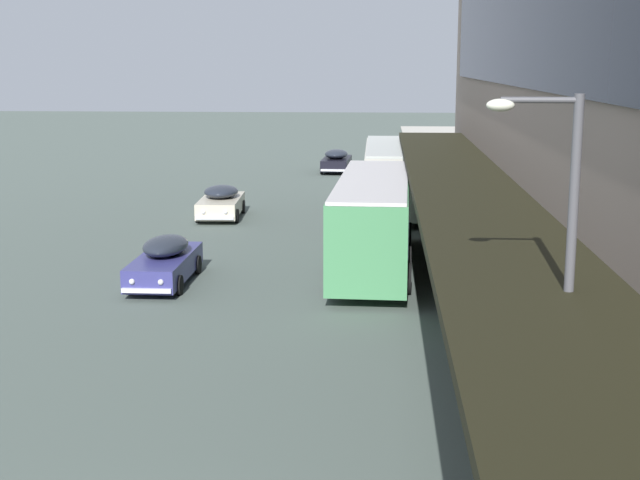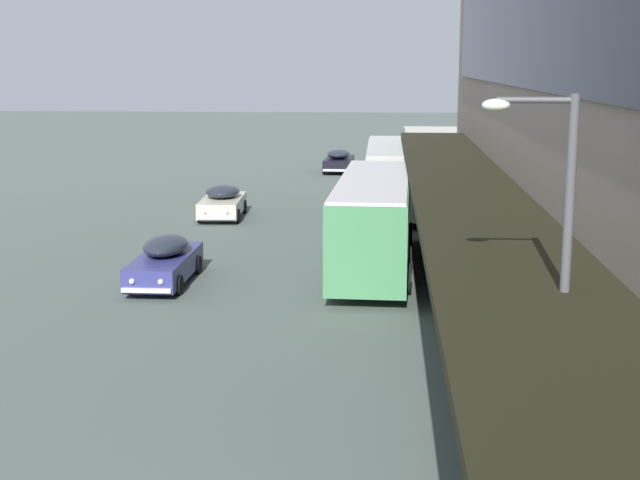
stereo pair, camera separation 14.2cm
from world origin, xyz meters
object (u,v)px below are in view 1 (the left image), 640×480
object	(u,v)px
sedan_second_near	(336,161)
fire_hydrant	(536,424)
transit_bus_kerbside_rear	(373,217)
sedan_second_mid	(221,202)
street_lamp	(559,267)
sedan_far_back	(165,261)
transit_bus_kerbside_front	(391,173)

from	to	relation	value
sedan_second_near	fire_hydrant	world-z (taller)	sedan_second_near
transit_bus_kerbside_rear	sedan_second_near	bearing A→B (deg)	95.54
sedan_second_mid	fire_hydrant	bearing A→B (deg)	-67.13
transit_bus_kerbside_rear	street_lamp	distance (m)	17.36
sedan_far_back	sedan_second_mid	bearing A→B (deg)	91.82
sedan_far_back	sedan_second_near	bearing A→B (deg)	82.37
transit_bus_kerbside_rear	fire_hydrant	xyz separation A→B (m)	(3.26, -14.90, -1.37)
sedan_second_mid	fire_hydrant	world-z (taller)	sedan_second_mid
street_lamp	transit_bus_kerbside_rear	bearing A→B (deg)	100.39
transit_bus_kerbside_front	sedan_second_near	world-z (taller)	transit_bus_kerbside_front
fire_hydrant	transit_bus_kerbside_rear	bearing A→B (deg)	102.34
street_lamp	sedan_second_near	bearing A→B (deg)	97.37
transit_bus_kerbside_front	street_lamp	xyz separation A→B (m)	(2.35, -29.56, 2.15)
sedan_second_near	fire_hydrant	size ratio (longest dim) A/B	6.63
transit_bus_kerbside_front	street_lamp	size ratio (longest dim) A/B	1.65
sedan_second_mid	transit_bus_kerbside_front	bearing A→B (deg)	17.58
transit_bus_kerbside_front	transit_bus_kerbside_rear	distance (m)	12.64
sedan_second_near	sedan_far_back	size ratio (longest dim) A/B	0.95
street_lamp	sedan_second_mid	bearing A→B (deg)	111.01
sedan_second_mid	sedan_far_back	world-z (taller)	sedan_far_back
sedan_second_near	street_lamp	xyz separation A→B (m)	(5.84, -45.17, 3.27)
sedan_second_near	street_lamp	bearing A→B (deg)	-82.63
sedan_second_mid	street_lamp	distance (m)	29.13
street_lamp	fire_hydrant	distance (m)	4.08
transit_bus_kerbside_front	sedan_second_mid	world-z (taller)	transit_bus_kerbside_front
sedan_second_near	fire_hydrant	bearing A→B (deg)	-82.08
transit_bus_kerbside_front	fire_hydrant	size ratio (longest dim) A/B	15.62
sedan_second_near	street_lamp	size ratio (longest dim) A/B	0.70
street_lamp	fire_hydrant	size ratio (longest dim) A/B	9.45
sedan_far_back	fire_hydrant	size ratio (longest dim) A/B	6.99
sedan_far_back	street_lamp	xyz separation A→B (m)	(9.98, -14.32, 3.26)
sedan_second_near	fire_hydrant	xyz separation A→B (m)	(6.00, -43.12, -0.26)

